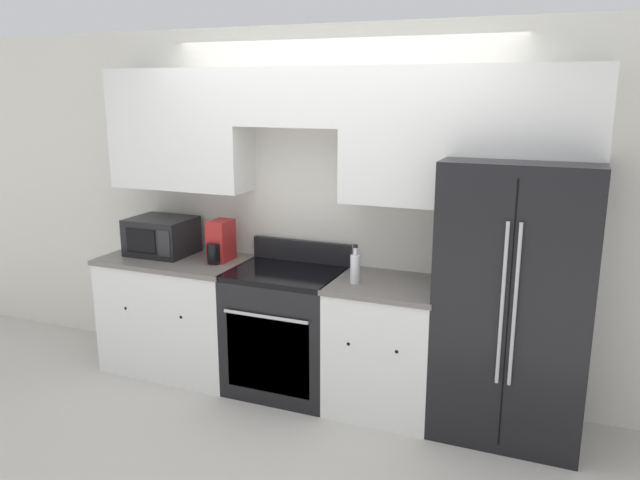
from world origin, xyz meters
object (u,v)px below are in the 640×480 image
Objects in this scene: oven_range at (287,330)px; bottle at (355,268)px; microwave at (162,236)px; refrigerator at (514,298)px.

bottle is (0.55, -0.08, 0.55)m from oven_range.
microwave reaches higher than oven_range.
microwave is 1.65m from bottle.
oven_range is 1.61m from refrigerator.
refrigerator is at bearing 2.60° from oven_range.
microwave is at bearing 174.86° from bottle.
microwave is (-2.65, -0.00, 0.17)m from refrigerator.
oven_range is 0.78m from bottle.
oven_range is 1.25m from microwave.
refrigerator reaches higher than oven_range.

